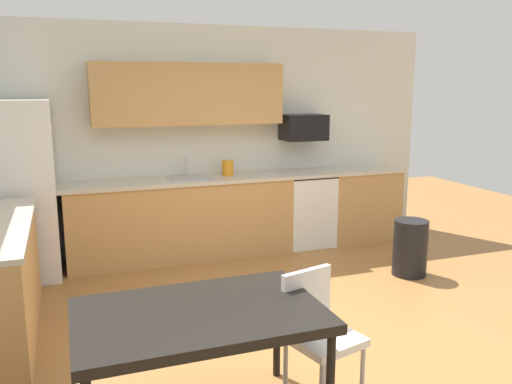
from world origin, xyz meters
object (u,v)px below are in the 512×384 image
(oven_range, at_px, (306,209))
(kettle, at_px, (228,169))
(dining_table, at_px, (199,320))
(refrigerator, at_px, (17,191))
(microwave, at_px, (304,127))
(trash_bin, at_px, (410,248))
(chair_near_table, at_px, (317,327))

(oven_range, distance_m, kettle, 1.16)
(oven_range, bearing_deg, dining_table, -124.34)
(refrigerator, distance_m, microwave, 3.38)
(microwave, height_order, trash_bin, microwave)
(chair_near_table, bearing_deg, oven_range, 65.86)
(refrigerator, relative_size, trash_bin, 3.10)
(dining_table, relative_size, trash_bin, 2.33)
(microwave, distance_m, kettle, 1.12)
(chair_near_table, bearing_deg, microwave, 66.52)
(chair_near_table, bearing_deg, refrigerator, 121.71)
(microwave, xyz_separation_m, trash_bin, (0.56, -1.53, -1.18))
(refrigerator, height_order, trash_bin, refrigerator)
(trash_bin, distance_m, kettle, 2.27)
(chair_near_table, height_order, kettle, kettle)
(oven_range, relative_size, dining_table, 0.65)
(chair_near_table, relative_size, kettle, 4.25)
(chair_near_table, bearing_deg, kettle, 82.82)
(microwave, bearing_deg, kettle, -177.18)
(kettle, bearing_deg, microwave, 2.82)
(dining_table, distance_m, trash_bin, 3.29)
(microwave, distance_m, chair_near_table, 3.69)
(refrigerator, relative_size, kettle, 9.30)
(oven_range, relative_size, kettle, 4.55)
(microwave, relative_size, trash_bin, 0.90)
(oven_range, bearing_deg, refrigerator, -178.62)
(microwave, distance_m, dining_table, 4.04)
(trash_bin, bearing_deg, chair_near_table, -138.65)
(oven_range, height_order, kettle, kettle)
(trash_bin, bearing_deg, kettle, 136.75)
(oven_range, xyz_separation_m, microwave, (0.00, 0.10, 1.03))
(trash_bin, relative_size, kettle, 3.00)
(refrigerator, relative_size, dining_table, 1.33)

